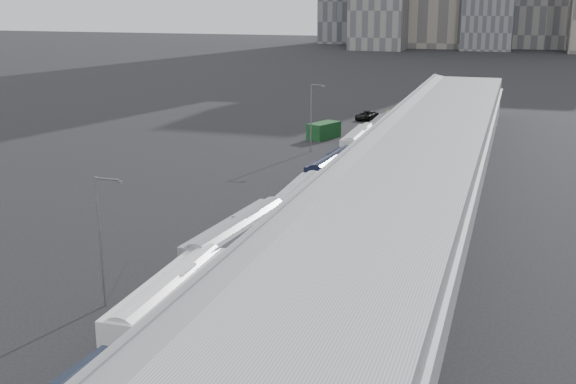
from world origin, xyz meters
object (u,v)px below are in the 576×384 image
at_px(bus_5, 332,172).
at_px(bus_6, 359,146).
at_px(street_lamp_near, 102,234).
at_px(bus_2, 171,309).
at_px(suv, 367,115).
at_px(bus_4, 298,206).
at_px(shipping_container, 324,130).
at_px(bus_7, 380,132).
at_px(bus_3, 239,247).
at_px(street_lamp_far, 312,113).

relative_size(bus_5, bus_6, 0.95).
relative_size(bus_5, street_lamp_near, 1.29).
bearing_deg(bus_2, street_lamp_near, 158.50).
distance_m(bus_6, suv, 31.21).
relative_size(bus_4, street_lamp_near, 1.33).
xyz_separation_m(bus_6, shipping_container, (-8.00, 11.60, -0.34)).
bearing_deg(bus_7, suv, 106.77).
bearing_deg(suv, bus_6, -65.24).
xyz_separation_m(bus_6, street_lamp_near, (-6.38, -53.69, 3.84)).
height_order(bus_2, bus_5, bus_2).
bearing_deg(bus_3, bus_2, -84.16).
relative_size(bus_4, bus_7, 1.03).
relative_size(street_lamp_near, street_lamp_far, 0.99).
bearing_deg(bus_4, bus_5, 89.85).
xyz_separation_m(bus_4, bus_7, (0.14, 42.10, -0.04)).
relative_size(bus_4, street_lamp_far, 1.32).
relative_size(bus_2, shipping_container, 2.47).
distance_m(bus_5, street_lamp_near, 38.94).
distance_m(bus_3, bus_6, 43.68).
relative_size(bus_4, bus_6, 0.98).
xyz_separation_m(bus_2, bus_7, (0.94, 67.68, -0.16)).
xyz_separation_m(bus_6, suv, (-5.26, 30.76, -0.80)).
xyz_separation_m(street_lamp_near, suv, (1.13, 84.45, -4.64)).
height_order(bus_7, street_lamp_near, street_lamp_near).
relative_size(bus_7, shipping_container, 2.23).
relative_size(bus_3, street_lamp_near, 1.51).
bearing_deg(bus_6, bus_5, -90.03).
distance_m(bus_5, bus_6, 15.52).
bearing_deg(shipping_container, bus_7, 23.00).
bearing_deg(bus_3, bus_7, 94.23).
xyz_separation_m(bus_7, suv, (-6.00, 19.07, -0.73)).
height_order(shipping_container, suv, shipping_container).
xyz_separation_m(bus_4, street_lamp_far, (-7.62, 31.86, 3.91)).
xyz_separation_m(bus_3, street_lamp_far, (-6.71, 45.12, 3.72)).
xyz_separation_m(bus_7, street_lamp_near, (-7.13, -65.37, 3.92)).
height_order(bus_2, bus_4, bus_2).
bearing_deg(street_lamp_near, bus_4, 73.28).
height_order(bus_4, street_lamp_far, street_lamp_far).
xyz_separation_m(shipping_container, suv, (2.74, 19.16, -0.46)).
xyz_separation_m(bus_6, bus_7, (0.74, 11.68, -0.08)).
distance_m(street_lamp_far, suv, 29.74).
relative_size(bus_3, shipping_container, 2.60).
bearing_deg(street_lamp_far, bus_6, -11.59).
bearing_deg(bus_5, bus_6, 95.54).
bearing_deg(bus_6, bus_4, -89.68).
height_order(bus_2, street_lamp_near, street_lamp_near).
bearing_deg(bus_7, street_lamp_far, -127.83).
xyz_separation_m(bus_5, street_lamp_near, (-6.60, -38.17, 3.93)).
height_order(street_lamp_near, suv, street_lamp_near).
distance_m(bus_2, street_lamp_near, 7.60).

